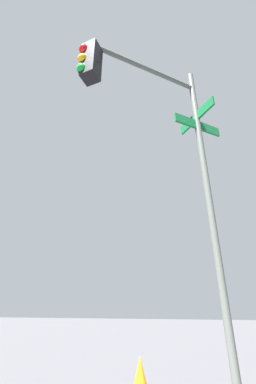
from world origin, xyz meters
TOP-DOWN VIEW (x-y plane):
  - traffic_signal_near at (-6.24, -6.52)m, footprint 2.07×2.35m
  - traffic_cone at (-5.23, -8.14)m, footprint 0.36×0.36m

SIDE VIEW (x-z plane):
  - traffic_cone at x=-5.23m, z-range 0.00..0.68m
  - traffic_signal_near at x=-6.24m, z-range 1.28..7.51m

